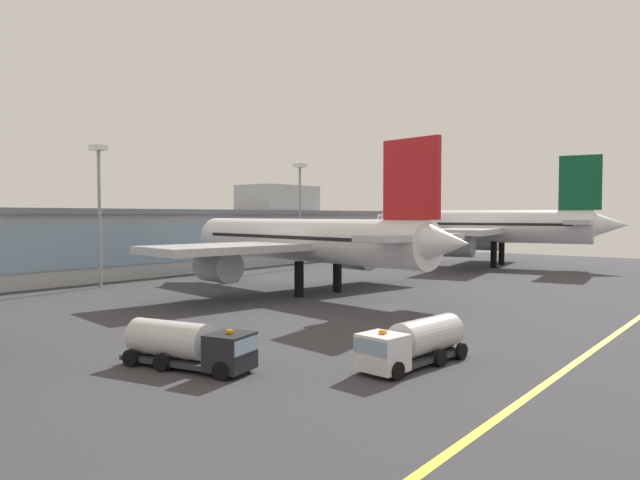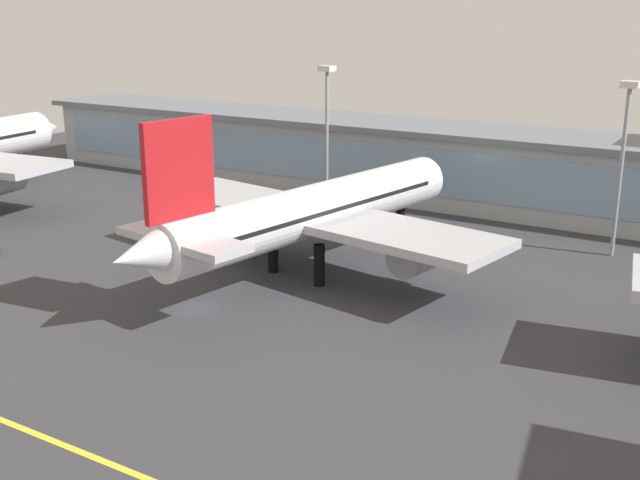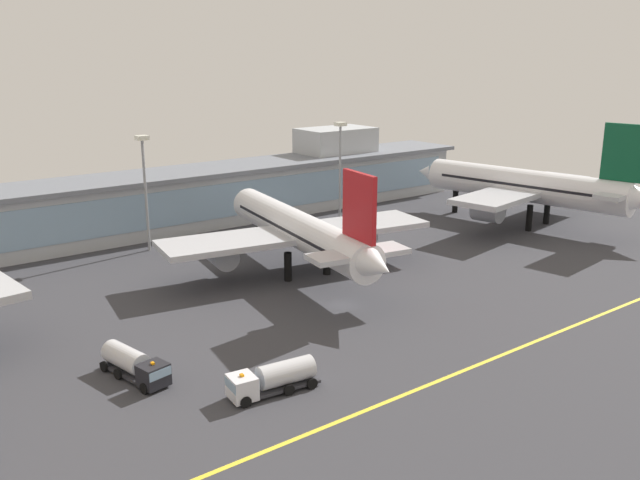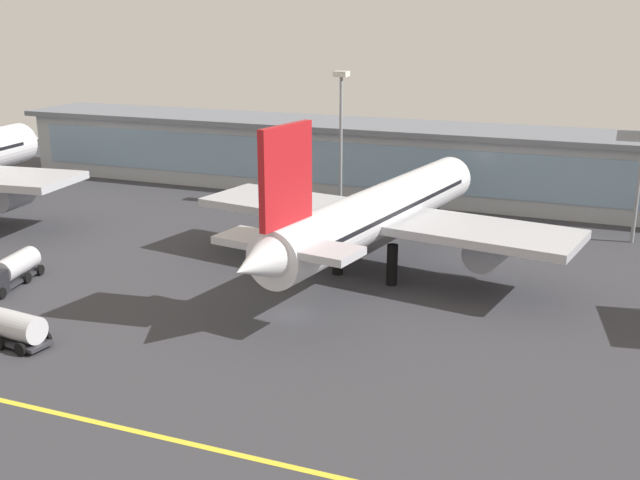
# 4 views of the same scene
# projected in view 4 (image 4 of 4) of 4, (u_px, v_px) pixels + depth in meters

# --- Properties ---
(ground_plane) EXTENTS (184.61, 184.61, 0.00)m
(ground_plane) POSITION_uv_depth(u_px,v_px,m) (292.00, 315.00, 68.53)
(ground_plane) COLOR #38383D
(taxiway_centreline_stripe) EXTENTS (147.68, 0.50, 0.01)m
(taxiway_centreline_stripe) POSITION_uv_depth(u_px,v_px,m) (154.00, 435.00, 48.93)
(taxiway_centreline_stripe) COLOR yellow
(taxiway_centreline_stripe) RESTS_ON ground
(terminal_building) EXTENTS (134.86, 14.00, 15.74)m
(terminal_building) POSITION_uv_depth(u_px,v_px,m) (442.00, 160.00, 110.22)
(terminal_building) COLOR #ADB2B7
(terminal_building) RESTS_ON ground
(airliner_near_right) EXTENTS (41.54, 47.87, 17.48)m
(airliner_near_right) POSITION_uv_depth(u_px,v_px,m) (378.00, 213.00, 78.38)
(airliner_near_right) COLOR black
(airliner_near_right) RESTS_ON ground
(fuel_tanker_truck) EXTENTS (4.46, 9.35, 2.90)m
(fuel_tanker_truck) POSITION_uv_depth(u_px,v_px,m) (7.00, 272.00, 75.35)
(fuel_tanker_truck) COLOR black
(fuel_tanker_truck) RESTS_ON ground
(apron_light_mast_west) EXTENTS (1.80, 1.80, 18.79)m
(apron_light_mast_west) POSITION_uv_depth(u_px,v_px,m) (341.00, 117.00, 102.74)
(apron_light_mast_west) COLOR gray
(apron_light_mast_west) RESTS_ON ground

